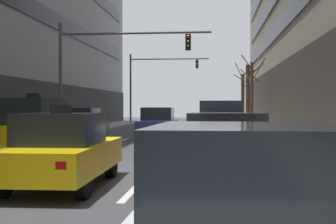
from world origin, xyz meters
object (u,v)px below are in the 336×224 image
(car_driving_0, at_px, (79,126))
(car_parked_2, at_px, (221,128))
(taxi_driving_2, at_px, (33,128))
(car_parked_0, at_px, (245,217))
(traffic_signal_0, at_px, (106,59))
(street_tree_0, at_px, (252,95))
(taxi_driving_1, at_px, (63,150))
(street_tree_1, at_px, (248,94))
(traffic_signal_1, at_px, (153,76))
(car_parked_1, at_px, (227,151))
(street_tree_2, at_px, (243,99))
(car_driving_3, at_px, (158,123))

(car_driving_0, height_order, car_parked_2, car_parked_2)
(taxi_driving_2, bearing_deg, car_parked_0, -59.57)
(traffic_signal_0, xyz_separation_m, street_tree_0, (8.19, 5.93, -1.78))
(taxi_driving_1, xyz_separation_m, taxi_driving_2, (-2.88, 5.37, 0.22))
(traffic_signal_0, relative_size, street_tree_1, 1.53)
(traffic_signal_1, bearing_deg, car_parked_2, -77.04)
(car_driving_0, relative_size, street_tree_0, 0.96)
(street_tree_1, bearing_deg, car_parked_1, -95.35)
(car_parked_0, relative_size, car_parked_2, 1.06)
(car_parked_2, height_order, traffic_signal_0, traffic_signal_0)
(car_driving_0, relative_size, street_tree_2, 0.99)
(car_parked_1, bearing_deg, taxi_driving_2, 142.15)
(traffic_signal_1, xyz_separation_m, street_tree_2, (8.47, -5.74, -2.36))
(car_parked_1, height_order, street_tree_1, street_tree_1)
(car_driving_0, relative_size, car_driving_3, 0.99)
(car_driving_3, distance_m, street_tree_0, 7.13)
(car_parked_1, xyz_separation_m, street_tree_2, (2.17, 28.79, 1.60))
(car_driving_3, xyz_separation_m, street_tree_1, (5.61, 7.66, 1.80))
(car_parked_0, relative_size, street_tree_1, 0.83)
(car_parked_2, bearing_deg, car_driving_0, 150.13)
(traffic_signal_1, distance_m, street_tree_1, 14.31)
(taxi_driving_1, relative_size, street_tree_2, 0.95)
(car_driving_0, bearing_deg, taxi_driving_2, -88.77)
(car_driving_3, xyz_separation_m, car_parked_1, (3.43, -15.54, -0.04))
(car_driving_3, bearing_deg, taxi_driving_2, -106.45)
(car_driving_3, relative_size, traffic_signal_1, 0.59)
(car_parked_0, height_order, car_parked_2, car_parked_2)
(taxi_driving_1, bearing_deg, car_parked_1, 4.70)
(street_tree_1, bearing_deg, taxi_driving_2, -115.63)
(car_driving_3, xyz_separation_m, street_tree_0, (5.58, 4.11, 1.69))
(car_parked_2, height_order, street_tree_0, street_tree_0)
(car_parked_2, bearing_deg, street_tree_2, 84.29)
(car_parked_1, height_order, street_tree_0, street_tree_0)
(taxi_driving_2, distance_m, car_driving_3, 10.92)
(car_driving_0, distance_m, street_tree_0, 12.49)
(car_parked_2, bearing_deg, car_driving_3, 112.20)
(taxi_driving_2, distance_m, street_tree_0, 17.03)
(street_tree_0, height_order, street_tree_2, street_tree_0)
(car_driving_0, height_order, car_parked_0, car_driving_0)
(traffic_signal_0, xyz_separation_m, street_tree_2, (8.21, 15.07, -1.90))
(taxi_driving_2, bearing_deg, street_tree_1, 64.37)
(traffic_signal_0, bearing_deg, traffic_signal_1, 90.71)
(taxi_driving_2, distance_m, car_parked_2, 6.84)
(car_parked_0, distance_m, street_tree_1, 29.38)
(street_tree_2, bearing_deg, car_parked_0, -93.56)
(car_parked_2, bearing_deg, car_parked_1, -90.01)
(street_tree_1, height_order, street_tree_2, street_tree_1)
(traffic_signal_0, bearing_deg, car_parked_2, -47.51)
(car_parked_0, xyz_separation_m, car_parked_2, (0.00, 13.16, 0.19))
(taxi_driving_1, height_order, traffic_signal_1, traffic_signal_1)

